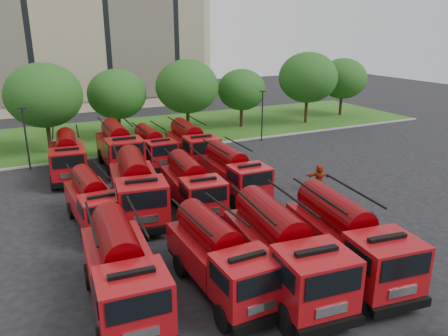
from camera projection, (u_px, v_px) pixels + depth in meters
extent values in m
plane|color=black|center=(235.00, 229.00, 25.26)|extent=(140.00, 140.00, 0.00)
cube|color=#224B14|center=(125.00, 134.00, 47.47)|extent=(70.00, 16.00, 0.12)
cube|color=gray|center=(146.00, 152.00, 40.55)|extent=(70.00, 0.30, 0.14)
cube|color=#BFB18E|center=(96.00, 17.00, 63.29)|extent=(30.00, 14.00, 25.00)
cube|color=black|center=(106.00, 16.00, 57.22)|extent=(28.00, 0.15, 22.00)
cylinder|color=#382314|center=(49.00, 139.00, 39.88)|extent=(0.36, 0.36, 2.80)
ellipsoid|color=#183F12|center=(44.00, 95.00, 38.66)|extent=(6.72, 6.72, 5.71)
cylinder|color=#382314|center=(119.00, 128.00, 44.99)|extent=(0.36, 0.36, 2.45)
ellipsoid|color=#183F12|center=(117.00, 94.00, 43.92)|extent=(5.88, 5.88, 5.00)
cylinder|color=#382314|center=(188.00, 123.00, 46.58)|extent=(0.36, 0.36, 2.73)
ellipsoid|color=#183F12|center=(187.00, 87.00, 45.39)|extent=(6.55, 6.55, 5.57)
cylinder|color=#382314|center=(241.00, 118.00, 50.43)|extent=(0.36, 0.36, 2.27)
ellipsoid|color=#183F12|center=(242.00, 90.00, 49.44)|extent=(5.46, 5.46, 4.64)
cylinder|color=#382314|center=(306.00, 112.00, 52.39)|extent=(0.36, 0.36, 2.87)
ellipsoid|color=#183F12|center=(308.00, 77.00, 51.14)|extent=(6.89, 6.89, 5.85)
cylinder|color=#382314|center=(340.00, 106.00, 57.08)|extent=(0.36, 0.36, 2.52)
ellipsoid|color=#183F12|center=(343.00, 79.00, 55.98)|extent=(6.05, 6.05, 5.14)
cylinder|color=black|center=(26.00, 140.00, 35.03)|extent=(0.14, 0.14, 5.00)
cube|color=black|center=(22.00, 108.00, 34.24)|extent=(0.60, 0.25, 0.12)
cylinder|color=black|center=(262.00, 116.00, 44.21)|extent=(0.14, 0.14, 5.00)
cube|color=black|center=(263.00, 91.00, 43.42)|extent=(0.60, 0.25, 0.12)
cube|color=black|center=(124.00, 291.00, 18.11)|extent=(2.90, 7.46, 0.31)
cube|color=maroon|center=(134.00, 300.00, 15.54)|extent=(2.71, 2.47, 2.04)
cube|color=black|center=(140.00, 308.00, 14.36)|extent=(2.19, 0.20, 0.89)
cube|color=maroon|center=(118.00, 260.00, 18.87)|extent=(2.88, 4.97, 1.36)
cylinder|color=#560003|center=(116.00, 237.00, 18.53)|extent=(1.87, 4.48, 1.57)
cylinder|color=black|center=(169.00, 326.00, 16.18)|extent=(0.44, 1.17, 1.15)
cylinder|color=black|center=(89.00, 276.00, 19.37)|extent=(0.44, 1.17, 1.15)
cylinder|color=black|center=(143.00, 266.00, 20.23)|extent=(0.44, 1.17, 1.15)
cube|color=black|center=(219.00, 276.00, 19.29)|extent=(2.43, 6.95, 0.30)
cube|color=black|center=(261.00, 322.00, 16.36)|extent=(2.47, 0.31, 0.34)
cube|color=maroon|center=(247.00, 280.00, 16.96)|extent=(2.46, 2.22, 1.92)
cube|color=black|center=(262.00, 285.00, 15.89)|extent=(2.07, 0.10, 0.84)
cube|color=maroon|center=(209.00, 249.00, 19.97)|extent=(2.52, 4.59, 1.28)
cylinder|color=#560003|center=(208.00, 229.00, 19.64)|extent=(1.58, 4.17, 1.48)
cylinder|color=black|center=(223.00, 318.00, 16.67)|extent=(0.37, 1.09, 1.08)
cylinder|color=black|center=(273.00, 302.00, 17.66)|extent=(0.37, 1.09, 1.08)
cylinder|color=black|center=(181.00, 265.00, 20.32)|extent=(0.37, 1.09, 1.08)
cylinder|color=black|center=(224.00, 254.00, 21.32)|extent=(0.37, 1.09, 1.08)
cube|color=black|center=(281.00, 272.00, 19.47)|extent=(3.34, 7.99, 0.33)
cube|color=black|center=(331.00, 327.00, 15.97)|extent=(2.79, 0.56, 0.39)
cube|color=maroon|center=(315.00, 278.00, 16.71)|extent=(2.96, 2.71, 2.16)
cube|color=black|center=(334.00, 284.00, 15.44)|extent=(2.32, 0.30, 0.94)
cube|color=maroon|center=(270.00, 242.00, 20.29)|extent=(3.23, 5.36, 1.44)
cylinder|color=#560003|center=(271.00, 219.00, 19.92)|extent=(2.14, 4.81, 1.66)
cylinder|color=black|center=(286.00, 319.00, 16.51)|extent=(0.51, 1.25, 1.22)
cylinder|color=black|center=(343.00, 305.00, 17.34)|extent=(0.51, 1.25, 1.22)
cylinder|color=black|center=(238.00, 258.00, 20.87)|extent=(0.51, 1.25, 1.22)
cylinder|color=black|center=(286.00, 249.00, 21.70)|extent=(0.51, 1.25, 1.22)
cube|color=black|center=(345.00, 259.00, 20.59)|extent=(3.44, 7.87, 0.33)
cube|color=black|center=(401.00, 307.00, 17.13)|extent=(2.73, 0.61, 0.38)
cube|color=maroon|center=(384.00, 263.00, 17.86)|extent=(2.95, 2.71, 2.12)
cube|color=black|center=(406.00, 267.00, 16.61)|extent=(2.27, 0.34, 0.92)
cube|color=maroon|center=(333.00, 231.00, 21.40)|extent=(3.28, 5.30, 1.41)
cylinder|color=#560003|center=(335.00, 210.00, 21.04)|extent=(2.20, 4.74, 1.63)
cylinder|color=black|center=(358.00, 300.00, 17.69)|extent=(0.53, 1.23, 1.20)
cylinder|color=black|center=(408.00, 288.00, 18.46)|extent=(0.53, 1.23, 1.20)
cylinder|color=black|center=(301.00, 246.00, 22.00)|extent=(0.53, 1.23, 1.20)
cylinder|color=black|center=(344.00, 239.00, 22.77)|extent=(0.53, 1.23, 1.20)
cube|color=black|center=(95.00, 215.00, 25.60)|extent=(2.40, 6.47, 0.27)
cube|color=black|center=(109.00, 238.00, 22.92)|extent=(2.28, 0.34, 0.32)
cube|color=maroon|center=(102.00, 213.00, 23.46)|extent=(2.33, 2.11, 1.78)
cube|color=black|center=(107.00, 212.00, 22.49)|extent=(1.91, 0.14, 0.77)
cube|color=maroon|center=(90.00, 198.00, 26.21)|extent=(2.43, 4.29, 1.18)
cylinder|color=#560003|center=(88.00, 183.00, 25.91)|extent=(1.55, 3.89, 1.37)
cylinder|color=black|center=(85.00, 237.00, 23.17)|extent=(0.37, 1.02, 1.00)
cylinder|color=black|center=(124.00, 229.00, 24.13)|extent=(0.37, 1.02, 1.00)
cylinder|color=black|center=(71.00, 211.00, 26.52)|extent=(0.37, 1.02, 1.00)
cylinder|color=black|center=(106.00, 204.00, 27.48)|extent=(0.37, 1.02, 1.00)
cube|color=black|center=(138.00, 204.00, 26.97)|extent=(3.63, 8.03, 0.33)
cube|color=black|center=(147.00, 231.00, 23.43)|extent=(2.78, 0.67, 0.39)
cube|color=maroon|center=(142.00, 201.00, 24.18)|extent=(3.03, 2.80, 2.16)
cube|color=black|center=(145.00, 200.00, 22.91)|extent=(2.31, 0.39, 0.94)
cube|color=maroon|center=(135.00, 184.00, 27.80)|extent=(3.41, 5.43, 1.44)
cylinder|color=#560003|center=(133.00, 166.00, 27.44)|extent=(2.31, 4.84, 1.66)
cylinder|color=black|center=(121.00, 227.00, 24.03)|extent=(0.56, 1.26, 1.22)
cylinder|color=black|center=(167.00, 221.00, 24.77)|extent=(0.56, 1.26, 1.22)
cylinder|color=black|center=(114.00, 196.00, 28.44)|extent=(0.56, 1.26, 1.22)
cylinder|color=black|center=(153.00, 192.00, 29.18)|extent=(0.56, 1.26, 1.22)
cube|color=black|center=(192.00, 199.00, 27.89)|extent=(2.77, 6.99, 0.29)
cube|color=black|center=(210.00, 221.00, 24.83)|extent=(2.45, 0.43, 0.34)
cube|color=maroon|center=(204.00, 196.00, 25.47)|extent=(2.55, 2.33, 1.91)
cube|color=black|center=(210.00, 195.00, 24.37)|extent=(2.05, 0.21, 0.83)
cube|color=maroon|center=(187.00, 182.00, 28.60)|extent=(2.74, 4.67, 1.27)
cylinder|color=#560003|center=(186.00, 167.00, 28.28)|extent=(1.78, 4.21, 1.47)
cylinder|color=black|center=(187.00, 219.00, 25.28)|extent=(0.42, 1.10, 1.07)
cylinder|color=black|center=(223.00, 213.00, 26.06)|extent=(0.42, 1.10, 1.07)
cylinder|color=black|center=(168.00, 194.00, 29.08)|extent=(0.42, 1.10, 1.07)
cylinder|color=black|center=(200.00, 189.00, 29.87)|extent=(0.42, 1.10, 1.07)
cube|color=black|center=(233.00, 185.00, 30.32)|extent=(2.39, 6.90, 0.29)
cube|color=black|center=(258.00, 204.00, 27.34)|extent=(2.45, 0.29, 0.34)
cube|color=maroon|center=(249.00, 181.00, 27.95)|extent=(2.44, 2.20, 1.91)
cube|color=black|center=(258.00, 179.00, 26.87)|extent=(2.06, 0.09, 0.83)
cube|color=maroon|center=(227.00, 170.00, 31.01)|extent=(2.49, 4.55, 1.27)
cylinder|color=#560003|center=(227.00, 156.00, 30.69)|extent=(1.55, 4.14, 1.47)
cylinder|color=black|center=(235.00, 202.00, 27.70)|extent=(0.36, 1.08, 1.08)
cylinder|color=black|center=(266.00, 196.00, 28.61)|extent=(0.36, 1.08, 1.08)
cylinder|color=black|center=(208.00, 181.00, 31.42)|extent=(0.36, 1.08, 1.08)
cylinder|color=black|center=(236.00, 177.00, 32.32)|extent=(0.36, 1.08, 1.08)
cube|color=black|center=(69.00, 169.00, 33.84)|extent=(3.03, 7.26, 0.30)
cube|color=black|center=(71.00, 184.00, 30.66)|extent=(2.54, 0.51, 0.35)
cube|color=maroon|center=(69.00, 163.00, 31.33)|extent=(2.69, 2.46, 1.97)
cube|color=black|center=(68.00, 162.00, 30.18)|extent=(2.11, 0.27, 0.86)
cube|color=maroon|center=(68.00, 155.00, 34.58)|extent=(2.93, 4.87, 1.31)
cylinder|color=#560003|center=(66.00, 142.00, 34.25)|extent=(1.94, 4.37, 1.51)
cylinder|color=black|center=(53.00, 182.00, 31.15)|extent=(0.46, 1.14, 1.11)
cylinder|color=black|center=(87.00, 179.00, 31.91)|extent=(0.46, 1.14, 1.11)
cylinder|color=black|center=(54.00, 165.00, 35.11)|extent=(0.46, 1.14, 1.11)
cylinder|color=black|center=(84.00, 162.00, 35.87)|extent=(0.46, 1.14, 1.11)
cube|color=black|center=(120.00, 159.00, 36.04)|extent=(2.85, 7.76, 0.33)
cube|color=black|center=(130.00, 174.00, 32.67)|extent=(2.74, 0.39, 0.38)
cube|color=maroon|center=(125.00, 153.00, 33.37)|extent=(2.78, 2.52, 2.13)
cube|color=black|center=(128.00, 151.00, 32.15)|extent=(2.30, 0.15, 0.93)
cube|color=maroon|center=(116.00, 146.00, 36.82)|extent=(2.90, 5.14, 1.42)
cylinder|color=#560003|center=(115.00, 132.00, 36.46)|extent=(1.84, 4.66, 1.64)
cylinder|color=black|center=(110.00, 173.00, 33.12)|extent=(0.43, 1.22, 1.20)
cylinder|color=black|center=(143.00, 168.00, 34.07)|extent=(0.43, 1.22, 1.20)
cylinder|color=black|center=(101.00, 156.00, 37.32)|extent=(0.43, 1.22, 1.20)
cylinder|color=black|center=(130.00, 153.00, 38.27)|extent=(0.43, 1.22, 1.20)
cube|color=black|center=(153.00, 158.00, 36.89)|extent=(2.18, 6.52, 0.28)
cube|color=black|center=(166.00, 169.00, 34.10)|extent=(2.33, 0.25, 0.33)
cube|color=maroon|center=(161.00, 152.00, 34.67)|extent=(2.29, 2.06, 1.81)
cube|color=black|center=(165.00, 150.00, 33.65)|extent=(1.95, 0.06, 0.79)
cube|color=maroon|center=(149.00, 146.00, 37.54)|extent=(2.31, 4.29, 1.21)
cylinder|color=#560003|center=(149.00, 135.00, 37.23)|extent=(1.42, 3.92, 1.39)
cylinder|color=black|center=(150.00, 168.00, 34.41)|extent=(0.33, 1.03, 1.02)
cylinder|color=black|center=(175.00, 165.00, 35.32)|extent=(0.33, 1.03, 1.02)
cylinder|color=black|center=(136.00, 155.00, 37.90)|extent=(0.33, 1.03, 1.02)
cylinder|color=black|center=(159.00, 152.00, 38.80)|extent=(0.33, 1.03, 1.02)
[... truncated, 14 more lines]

